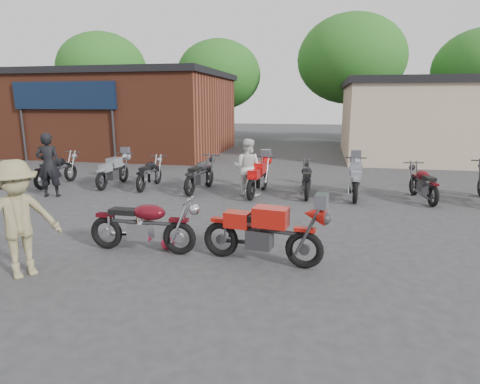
% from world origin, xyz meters
% --- Properties ---
extents(ground, '(90.00, 90.00, 0.00)m').
position_xyz_m(ground, '(0.00, 0.00, 0.00)').
color(ground, '#303133').
extents(brick_building, '(12.00, 8.00, 4.00)m').
position_xyz_m(brick_building, '(-9.00, 14.00, 2.00)').
color(brick_building, brown).
rests_on(brick_building, ground).
extents(stucco_building, '(10.00, 8.00, 3.50)m').
position_xyz_m(stucco_building, '(8.50, 15.00, 1.75)').
color(stucco_building, gray).
rests_on(stucco_building, ground).
extents(tree_0, '(6.56, 6.56, 8.20)m').
position_xyz_m(tree_0, '(-14.00, 22.00, 4.10)').
color(tree_0, '#1C5B18').
rests_on(tree_0, ground).
extents(tree_1, '(5.92, 5.92, 7.40)m').
position_xyz_m(tree_1, '(-5.00, 22.00, 3.70)').
color(tree_1, '#1C5B18').
rests_on(tree_1, ground).
extents(tree_2, '(7.04, 7.04, 8.80)m').
position_xyz_m(tree_2, '(4.00, 22.00, 4.40)').
color(tree_2, '#1C5B18').
rests_on(tree_2, ground).
extents(vintage_motorcycle, '(1.99, 0.66, 1.15)m').
position_xyz_m(vintage_motorcycle, '(-0.73, 0.02, 0.58)').
color(vintage_motorcycle, '#510A12').
rests_on(vintage_motorcycle, ground).
extents(sportbike, '(2.14, 0.98, 1.20)m').
position_xyz_m(sportbike, '(1.50, -0.05, 0.60)').
color(sportbike, red).
rests_on(sportbike, ground).
extents(helmet, '(0.28, 0.28, 0.23)m').
position_xyz_m(helmet, '(-0.36, 0.23, 0.12)').
color(helmet, '#AB1229').
rests_on(helmet, ground).
extents(person_dark, '(0.78, 0.63, 1.86)m').
position_xyz_m(person_dark, '(-5.33, 3.63, 0.93)').
color(person_dark, black).
rests_on(person_dark, ground).
extents(person_light, '(0.89, 0.73, 1.68)m').
position_xyz_m(person_light, '(0.27, 4.93, 0.84)').
color(person_light, silver).
rests_on(person_light, ground).
extents(person_tan, '(1.28, 1.38, 1.87)m').
position_xyz_m(person_tan, '(-2.16, -1.34, 0.93)').
color(person_tan, '#867C53').
rests_on(person_tan, ground).
extents(row_bike_0, '(0.75, 1.98, 1.13)m').
position_xyz_m(row_bike_0, '(-6.21, 5.14, 0.56)').
color(row_bike_0, black).
rests_on(row_bike_0, ground).
extents(row_bike_1, '(0.66, 1.91, 1.10)m').
position_xyz_m(row_bike_1, '(-4.30, 5.40, 0.55)').
color(row_bike_1, gray).
rests_on(row_bike_1, ground).
extents(row_bike_2, '(0.63, 1.82, 1.05)m').
position_xyz_m(row_bike_2, '(-3.00, 5.36, 0.52)').
color(row_bike_2, black).
rests_on(row_bike_2, ground).
extents(row_bike_3, '(0.88, 2.05, 1.15)m').
position_xyz_m(row_bike_3, '(-1.26, 5.21, 0.58)').
color(row_bike_3, black).
rests_on(row_bike_3, ground).
extents(row_bike_4, '(0.86, 2.05, 1.16)m').
position_xyz_m(row_bike_4, '(0.58, 5.07, 0.58)').
color(row_bike_4, red).
rests_on(row_bike_4, ground).
extents(row_bike_5, '(0.72, 1.89, 1.07)m').
position_xyz_m(row_bike_5, '(1.99, 5.28, 0.54)').
color(row_bike_5, black).
rests_on(row_bike_5, ground).
extents(row_bike_6, '(0.78, 2.06, 1.18)m').
position_xyz_m(row_bike_6, '(3.38, 5.31, 0.59)').
color(row_bike_6, gray).
rests_on(row_bike_6, ground).
extents(row_bike_7, '(0.89, 1.92, 1.07)m').
position_xyz_m(row_bike_7, '(5.22, 5.31, 0.54)').
color(row_bike_7, '#4E090F').
rests_on(row_bike_7, ground).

